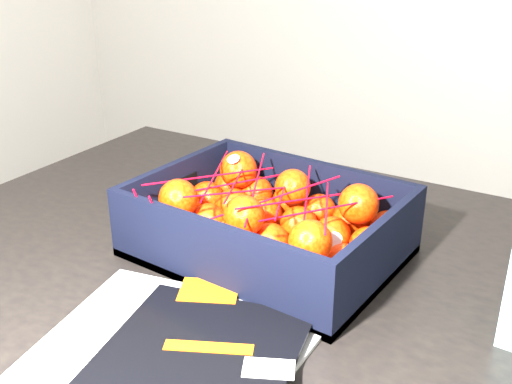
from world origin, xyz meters
The scene contains 5 objects.
table centered at (0.29, 0.34, 0.65)m, with size 1.26×0.90×0.75m.
magazine_stack centered at (0.31, 0.06, 0.76)m, with size 0.36×0.34×0.02m.
produce_crate centered at (0.25, 0.34, 0.78)m, with size 0.37×0.27×0.11m.
clementine_heap centered at (0.25, 0.34, 0.80)m, with size 0.34×0.25×0.11m.
mesh_net centered at (0.24, 0.33, 0.85)m, with size 0.30×0.24×0.09m.
Camera 1 is at (0.70, -0.32, 1.20)m, focal length 42.87 mm.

